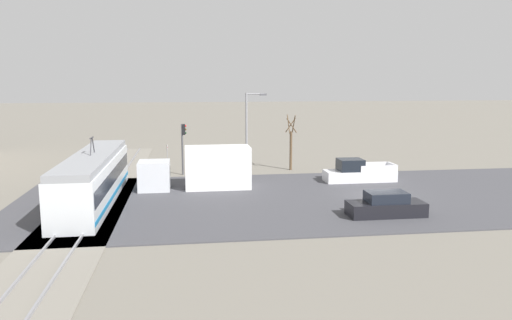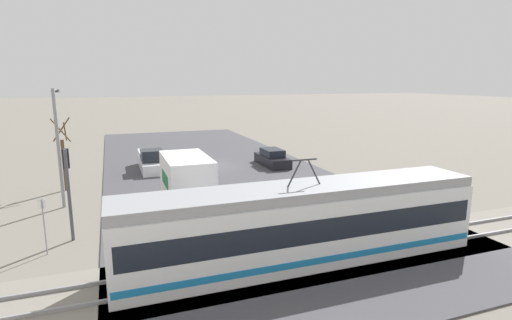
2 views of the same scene
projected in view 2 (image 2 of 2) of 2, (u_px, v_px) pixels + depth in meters
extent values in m
plane|color=slate|center=(210.00, 167.00, 36.06)|extent=(320.00, 320.00, 0.00)
cube|color=#424247|center=(210.00, 167.00, 36.05)|extent=(18.05, 51.27, 0.08)
cube|color=gray|center=(318.00, 258.00, 17.60)|extent=(55.63, 4.40, 0.08)
cube|color=gray|center=(310.00, 249.00, 18.24)|extent=(54.52, 0.10, 0.14)
cube|color=gray|center=(326.00, 262.00, 16.92)|extent=(54.52, 0.10, 0.14)
cube|color=silver|center=(303.00, 228.00, 17.05)|extent=(15.84, 2.73, 2.92)
cube|color=black|center=(303.00, 220.00, 16.98)|extent=(15.36, 2.76, 0.97)
cube|color=#1970AD|center=(302.00, 248.00, 17.23)|extent=(15.68, 2.77, 0.28)
cube|color=gray|center=(304.00, 190.00, 16.72)|extent=(15.84, 2.51, 0.42)
cylinder|color=#2D2D33|center=(314.00, 172.00, 16.72)|extent=(0.66, 0.07, 1.15)
cylinder|color=#2D2D33|center=(294.00, 174.00, 16.41)|extent=(0.66, 0.07, 1.15)
cube|color=#2D2D33|center=(305.00, 160.00, 16.46)|extent=(1.10, 0.08, 0.06)
cube|color=silver|center=(206.00, 216.00, 19.54)|extent=(2.56, 2.35, 2.19)
cube|color=white|center=(187.00, 183.00, 23.90)|extent=(2.56, 5.00, 3.22)
cube|color=#196B38|center=(165.00, 179.00, 23.41)|extent=(0.02, 2.50, 0.81)
cube|color=silver|center=(152.00, 164.00, 34.70)|extent=(1.94, 5.86, 0.90)
cube|color=black|center=(152.00, 155.00, 33.76)|extent=(1.79, 1.99, 0.97)
cube|color=silver|center=(139.00, 154.00, 35.39)|extent=(0.12, 2.93, 0.52)
cube|color=silver|center=(160.00, 153.00, 35.99)|extent=(0.12, 2.93, 0.52)
cube|color=silver|center=(148.00, 151.00, 37.15)|extent=(1.79, 0.23, 0.52)
cube|color=red|center=(140.00, 156.00, 37.06)|extent=(0.14, 0.04, 0.18)
cube|color=black|center=(272.00, 160.00, 36.37)|extent=(1.83, 4.74, 0.87)
cube|color=black|center=(272.00, 152.00, 36.22)|extent=(1.57, 2.47, 0.64)
cylinder|color=#47474C|center=(69.00, 196.00, 19.19)|extent=(0.16, 0.16, 4.54)
cube|color=black|center=(66.00, 159.00, 19.00)|extent=(0.28, 0.22, 0.95)
sphere|color=red|center=(66.00, 152.00, 19.05)|extent=(0.18, 0.18, 0.18)
sphere|color=#3C2C06|center=(66.00, 158.00, 19.11)|extent=(0.18, 0.18, 0.18)
sphere|color=black|center=(67.00, 165.00, 19.18)|extent=(0.18, 0.18, 0.18)
cylinder|color=brown|center=(64.00, 165.00, 28.16)|extent=(0.24, 0.24, 3.64)
cylinder|color=brown|center=(57.00, 132.00, 27.61)|extent=(0.09, 1.01, 1.39)
cylinder|color=brown|center=(61.00, 130.00, 27.43)|extent=(1.22, 0.09, 1.69)
cylinder|color=brown|center=(65.00, 132.00, 27.77)|extent=(0.09, 1.01, 1.39)
cylinder|color=brown|center=(61.00, 129.00, 27.90)|extent=(1.22, 0.09, 1.69)
cylinder|color=gray|center=(59.00, 150.00, 24.00)|extent=(0.20, 0.20, 7.25)
cylinder|color=gray|center=(55.00, 90.00, 24.04)|extent=(0.12, 1.60, 0.12)
cube|color=#515156|center=(56.00, 91.00, 24.74)|extent=(0.36, 0.60, 0.18)
cylinder|color=gray|center=(45.00, 227.00, 17.79)|extent=(0.06, 0.06, 2.60)
cube|color=white|center=(42.00, 204.00, 17.60)|extent=(0.32, 0.02, 0.44)
cube|color=red|center=(42.00, 204.00, 17.61)|extent=(0.31, 0.01, 0.10)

